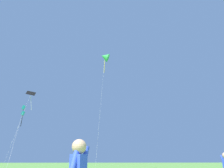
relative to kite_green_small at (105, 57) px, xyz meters
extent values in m
cone|color=green|center=(0.00, 0.00, 0.02)|extent=(1.97, 1.78, 1.96)
cylinder|color=yellow|center=(-0.04, 0.19, -1.80)|extent=(0.19, 0.47, 2.36)
cylinder|color=silver|center=(-0.80, -3.19, -9.92)|extent=(1.61, 6.40, 19.60)
cube|color=black|center=(-13.66, 4.45, -6.09)|extent=(1.71, 0.99, 1.15)
cylinder|color=#3F382D|center=(-13.66, 4.45, -6.09)|extent=(1.41, 0.16, 0.38)
cylinder|color=silver|center=(-13.48, 4.59, -7.95)|extent=(0.46, 0.40, 2.65)
cylinder|color=silver|center=(-14.27, 0.77, -12.96)|extent=(1.23, 7.37, 13.52)
cube|color=teal|center=(-10.65, -10.81, -12.05)|extent=(0.48, 0.51, 0.53)
cube|color=teal|center=(-10.65, -10.81, -12.76)|extent=(0.48, 0.51, 0.53)
cylinder|color=#3F382D|center=(-10.65, -10.81, -12.41)|extent=(0.03, 0.03, 1.02)
cylinder|color=black|center=(-10.69, -10.86, -13.62)|extent=(0.16, 0.18, 1.52)
cylinder|color=silver|center=(-9.52, -16.66, -16.12)|extent=(2.28, 11.70, 7.22)
cylinder|color=blue|center=(2.60, -31.41, -18.37)|extent=(0.14, 0.30, 0.61)
cylinder|color=blue|center=(-2.76, -36.52, -18.35)|extent=(0.23, 0.30, 0.61)
cylinder|color=blue|center=(-2.91, -36.75, -18.35)|extent=(0.23, 0.30, 0.61)
sphere|color=tan|center=(-2.84, -36.64, -18.07)|extent=(0.24, 0.24, 0.24)
camera|label=1|loc=(-2.70, -40.77, -18.29)|focal=38.62mm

